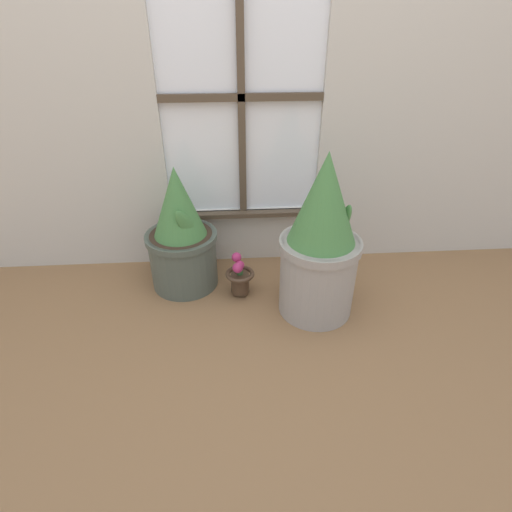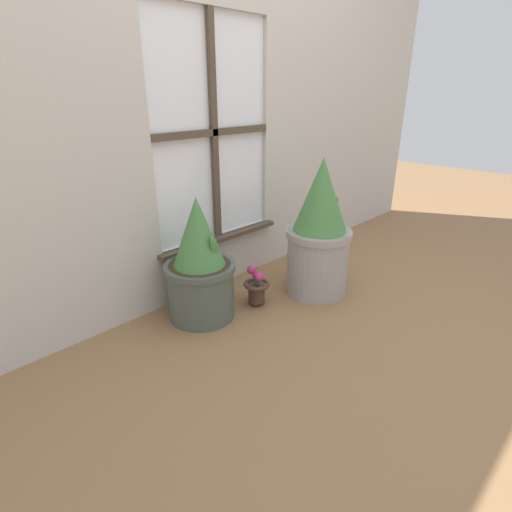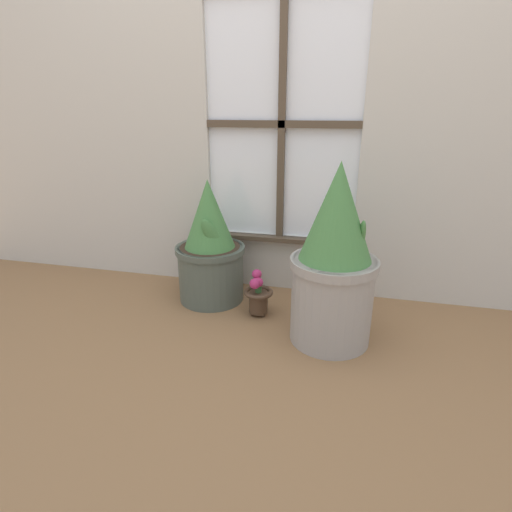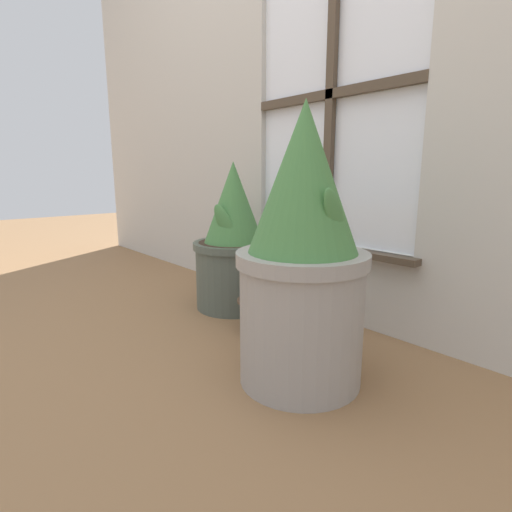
% 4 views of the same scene
% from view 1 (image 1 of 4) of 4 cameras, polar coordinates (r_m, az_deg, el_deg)
% --- Properties ---
extents(ground_plane, '(10.00, 10.00, 0.00)m').
position_cam_1_polar(ground_plane, '(1.84, -0.78, -10.91)').
color(ground_plane, olive).
extents(wall_with_window, '(4.40, 0.10, 2.50)m').
position_cam_1_polar(wall_with_window, '(2.02, -2.38, 32.23)').
color(wall_with_window, beige).
rests_on(wall_with_window, ground_plane).
extents(potted_plant_left, '(0.36, 0.36, 0.64)m').
position_cam_1_polar(potted_plant_left, '(2.03, -10.64, 2.71)').
color(potted_plant_left, '#4C564C').
rests_on(potted_plant_left, ground_plane).
extents(potted_plant_right, '(0.37, 0.37, 0.78)m').
position_cam_1_polar(potted_plant_right, '(1.79, 9.19, 1.70)').
color(potted_plant_right, '#9E9993').
rests_on(potted_plant_right, ground_plane).
extents(flower_vase, '(0.15, 0.15, 0.23)m').
position_cam_1_polar(flower_vase, '(2.00, -2.35, -2.93)').
color(flower_vase, '#473323').
rests_on(flower_vase, ground_plane).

